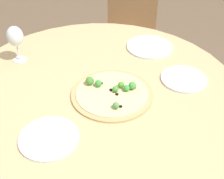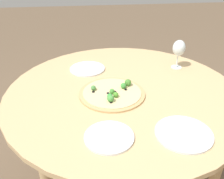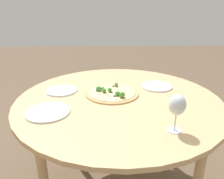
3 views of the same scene
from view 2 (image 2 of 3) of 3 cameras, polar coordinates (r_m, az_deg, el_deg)
dining_table at (r=1.43m, az=2.48°, el=-2.49°), size 1.30×1.30×0.78m
pizza at (r=1.34m, az=0.10°, el=-0.77°), size 0.36×0.36×0.05m
wine_glass at (r=1.65m, az=15.06°, el=9.03°), size 0.08×0.08×0.19m
plate_near at (r=1.06m, az=-0.67°, el=-10.77°), size 0.21×0.21×0.01m
plate_far at (r=1.12m, az=16.08°, el=-9.64°), size 0.25×0.25×0.01m
plate_side at (r=1.62m, az=-5.65°, el=4.75°), size 0.23×0.23×0.01m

